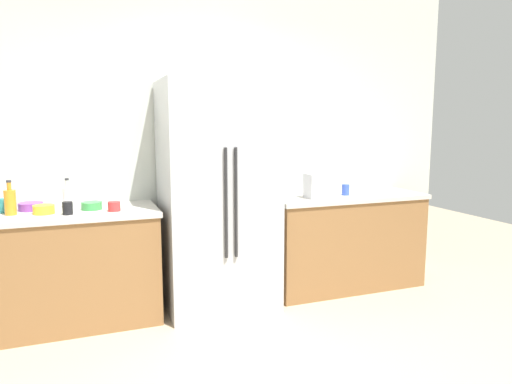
{
  "coord_description": "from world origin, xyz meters",
  "views": [
    {
      "loc": [
        -0.94,
        -2.1,
        1.54
      ],
      "look_at": [
        0.05,
        0.49,
        1.14
      ],
      "focal_mm": 32.37,
      "sensor_mm": 36.0,
      "label": 1
    }
  ],
  "objects_px": {
    "bottle_b": "(68,197)",
    "cup_b": "(68,208)",
    "cup_d": "(346,190)",
    "bowl_b": "(44,209)",
    "bowl_c": "(31,206)",
    "cup_c": "(114,206)",
    "cup_a": "(4,206)",
    "bowl_a": "(92,206)",
    "toaster": "(318,186)",
    "refrigerator": "(218,196)",
    "bottle_a": "(10,202)"
  },
  "relations": [
    {
      "from": "cup_a",
      "to": "cup_c",
      "type": "distance_m",
      "value": 0.81
    },
    {
      "from": "cup_d",
      "to": "cup_a",
      "type": "bearing_deg",
      "value": 176.83
    },
    {
      "from": "bottle_a",
      "to": "cup_c",
      "type": "height_order",
      "value": "bottle_a"
    },
    {
      "from": "cup_b",
      "to": "bowl_a",
      "type": "bearing_deg",
      "value": 42.19
    },
    {
      "from": "refrigerator",
      "to": "cup_c",
      "type": "bearing_deg",
      "value": -174.43
    },
    {
      "from": "bottle_a",
      "to": "bowl_a",
      "type": "height_order",
      "value": "bottle_a"
    },
    {
      "from": "cup_d",
      "to": "bowl_b",
      "type": "bearing_deg",
      "value": -179.99
    },
    {
      "from": "bottle_b",
      "to": "bowl_b",
      "type": "height_order",
      "value": "bottle_b"
    },
    {
      "from": "cup_c",
      "to": "cup_d",
      "type": "xyz_separation_m",
      "value": [
        2.08,
        0.07,
        0.01
      ]
    },
    {
      "from": "toaster",
      "to": "bottle_b",
      "type": "relative_size",
      "value": 0.92
    },
    {
      "from": "bowl_c",
      "to": "cup_a",
      "type": "bearing_deg",
      "value": -169.74
    },
    {
      "from": "bottle_a",
      "to": "cup_b",
      "type": "height_order",
      "value": "bottle_a"
    },
    {
      "from": "cup_a",
      "to": "bowl_a",
      "type": "bearing_deg",
      "value": -9.22
    },
    {
      "from": "refrigerator",
      "to": "bowl_b",
      "type": "distance_m",
      "value": 1.33
    },
    {
      "from": "cup_a",
      "to": "bowl_c",
      "type": "height_order",
      "value": "cup_a"
    },
    {
      "from": "cup_d",
      "to": "bowl_b",
      "type": "distance_m",
      "value": 2.57
    },
    {
      "from": "bottle_b",
      "to": "cup_a",
      "type": "relative_size",
      "value": 2.23
    },
    {
      "from": "cup_b",
      "to": "cup_c",
      "type": "distance_m",
      "value": 0.33
    },
    {
      "from": "bottle_a",
      "to": "bottle_b",
      "type": "distance_m",
      "value": 0.42
    },
    {
      "from": "toaster",
      "to": "cup_d",
      "type": "height_order",
      "value": "toaster"
    },
    {
      "from": "bowl_a",
      "to": "bowl_c",
      "type": "xyz_separation_m",
      "value": [
        -0.44,
        0.13,
        0.0
      ]
    },
    {
      "from": "cup_b",
      "to": "cup_d",
      "type": "distance_m",
      "value": 2.4
    },
    {
      "from": "cup_a",
      "to": "cup_d",
      "type": "xyz_separation_m",
      "value": [
        2.85,
        -0.16,
        -0.0
      ]
    },
    {
      "from": "toaster",
      "to": "bottle_a",
      "type": "bearing_deg",
      "value": 178.01
    },
    {
      "from": "bottle_b",
      "to": "cup_c",
      "type": "xyz_separation_m",
      "value": [
        0.33,
        -0.27,
        -0.05
      ]
    },
    {
      "from": "cup_d",
      "to": "bowl_c",
      "type": "relative_size",
      "value": 0.57
    },
    {
      "from": "toaster",
      "to": "bowl_b",
      "type": "xyz_separation_m",
      "value": [
        -2.25,
        0.05,
        -0.08
      ]
    },
    {
      "from": "cup_c",
      "to": "cup_b",
      "type": "bearing_deg",
      "value": -176.5
    },
    {
      "from": "cup_a",
      "to": "cup_c",
      "type": "height_order",
      "value": "cup_a"
    },
    {
      "from": "bowl_b",
      "to": "refrigerator",
      "type": "bearing_deg",
      "value": 0.32
    },
    {
      "from": "cup_b",
      "to": "bowl_c",
      "type": "distance_m",
      "value": 0.39
    },
    {
      "from": "refrigerator",
      "to": "bottle_b",
      "type": "bearing_deg",
      "value": 170.78
    },
    {
      "from": "bowl_b",
      "to": "cup_a",
      "type": "bearing_deg",
      "value": 150.7
    },
    {
      "from": "bottle_b",
      "to": "bowl_a",
      "type": "xyz_separation_m",
      "value": [
        0.17,
        -0.14,
        -0.06
      ]
    },
    {
      "from": "toaster",
      "to": "cup_a",
      "type": "distance_m",
      "value": 2.54
    },
    {
      "from": "toaster",
      "to": "bottle_a",
      "type": "relative_size",
      "value": 0.85
    },
    {
      "from": "bowl_b",
      "to": "toaster",
      "type": "bearing_deg",
      "value": -1.24
    },
    {
      "from": "cup_a",
      "to": "bottle_a",
      "type": "bearing_deg",
      "value": -63.37
    },
    {
      "from": "bottle_b",
      "to": "cup_c",
      "type": "relative_size",
      "value": 2.56
    },
    {
      "from": "bottle_a",
      "to": "cup_a",
      "type": "height_order",
      "value": "bottle_a"
    },
    {
      "from": "bottle_a",
      "to": "cup_d",
      "type": "distance_m",
      "value": 2.79
    },
    {
      "from": "bottle_b",
      "to": "cup_b",
      "type": "bearing_deg",
      "value": -89.45
    },
    {
      "from": "cup_b",
      "to": "cup_a",
      "type": "bearing_deg",
      "value": 150.54
    },
    {
      "from": "cup_c",
      "to": "toaster",
      "type": "bearing_deg",
      "value": 0.84
    },
    {
      "from": "bowl_a",
      "to": "bowl_c",
      "type": "height_order",
      "value": "same"
    },
    {
      "from": "bottle_a",
      "to": "cup_d",
      "type": "bearing_deg",
      "value": -0.76
    },
    {
      "from": "bowl_a",
      "to": "bowl_b",
      "type": "xyz_separation_m",
      "value": [
        -0.33,
        -0.06,
        0.0
      ]
    },
    {
      "from": "bowl_b",
      "to": "bowl_a",
      "type": "bearing_deg",
      "value": 9.87
    },
    {
      "from": "cup_a",
      "to": "refrigerator",
      "type": "bearing_deg",
      "value": -5.33
    },
    {
      "from": "toaster",
      "to": "cup_a",
      "type": "bearing_deg",
      "value": 175.33
    }
  ]
}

